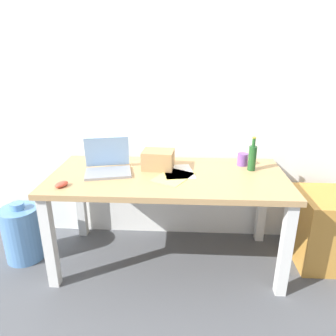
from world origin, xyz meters
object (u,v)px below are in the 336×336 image
object	(u,v)px
desk	(168,186)
laptop_left	(108,165)
water_cooler_jug	(22,233)
cardboard_box	(158,160)
coffee_mug	(243,159)
computer_mouse	(61,184)
beer_bottle	(252,157)
filing_cabinet	(323,228)

from	to	relation	value
desk	laptop_left	xyz separation A→B (m)	(-0.44, 0.03, 0.15)
desk	water_cooler_jug	distance (m)	1.23
cardboard_box	coffee_mug	distance (m)	0.66
computer_mouse	cardboard_box	xyz separation A→B (m)	(0.61, 0.38, 0.05)
cardboard_box	coffee_mug	world-z (taller)	cardboard_box
beer_bottle	coffee_mug	distance (m)	0.13
cardboard_box	water_cooler_jug	xyz separation A→B (m)	(-1.07, -0.16, -0.58)
beer_bottle	filing_cabinet	bearing A→B (deg)	-5.41
cardboard_box	filing_cabinet	xyz separation A→B (m)	(1.28, -0.06, -0.52)
computer_mouse	desk	bearing A→B (deg)	46.99
coffee_mug	filing_cabinet	world-z (taller)	coffee_mug
filing_cabinet	laptop_left	bearing A→B (deg)	-178.54
desk	laptop_left	distance (m)	0.47
computer_mouse	cardboard_box	bearing A→B (deg)	58.73
laptop_left	filing_cabinet	bearing A→B (deg)	1.46
desk	beer_bottle	world-z (taller)	beer_bottle
laptop_left	computer_mouse	world-z (taller)	laptop_left
beer_bottle	filing_cabinet	xyz separation A→B (m)	(0.58, -0.06, -0.55)
desk	water_cooler_jug	world-z (taller)	desk
cardboard_box	computer_mouse	bearing A→B (deg)	-147.90
laptop_left	beer_bottle	distance (m)	1.07
filing_cabinet	cardboard_box	bearing A→B (deg)	177.49
water_cooler_jug	coffee_mug	bearing A→B (deg)	8.63
coffee_mug	filing_cabinet	bearing A→B (deg)	-14.27
beer_bottle	cardboard_box	distance (m)	0.70
computer_mouse	water_cooler_jug	size ratio (longest dim) A/B	0.20
beer_bottle	water_cooler_jug	size ratio (longest dim) A/B	0.52
beer_bottle	filing_cabinet	size ratio (longest dim) A/B	0.45
laptop_left	cardboard_box	xyz separation A→B (m)	(0.36, 0.10, 0.01)
beer_bottle	computer_mouse	xyz separation A→B (m)	(-1.31, -0.38, -0.08)
laptop_left	water_cooler_jug	xyz separation A→B (m)	(-0.71, -0.06, -0.57)
laptop_left	beer_bottle	bearing A→B (deg)	5.21
desk	beer_bottle	bearing A→B (deg)	11.33
cardboard_box	filing_cabinet	world-z (taller)	cardboard_box
beer_bottle	coffee_mug	bearing A→B (deg)	115.14
desk	cardboard_box	world-z (taller)	cardboard_box
desk	cardboard_box	size ratio (longest dim) A/B	7.40
beer_bottle	computer_mouse	world-z (taller)	beer_bottle
computer_mouse	coffee_mug	world-z (taller)	coffee_mug
water_cooler_jug	beer_bottle	bearing A→B (deg)	5.04
computer_mouse	water_cooler_jug	bearing A→B (deg)	-178.97
computer_mouse	water_cooler_jug	world-z (taller)	computer_mouse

